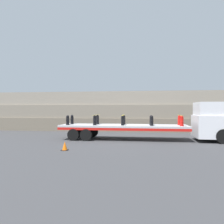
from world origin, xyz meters
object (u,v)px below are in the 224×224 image
fire_hydrant_black_far_3 (151,120)px  fire_hydrant_black_far_0 (72,120)px  fire_hydrant_red_near_4 (182,121)px  fire_hydrant_black_near_1 (95,120)px  fire_hydrant_black_far_1 (98,120)px  fire_hydrant_black_near_0 (68,120)px  fire_hydrant_black_near_2 (123,121)px  fire_hydrant_red_far_4 (179,120)px  traffic_cone (65,146)px  fire_hydrant_black_far_2 (124,120)px  truck_cab (212,122)px  flatbed_trailer (115,127)px  fire_hydrant_black_near_3 (152,121)px

fire_hydrant_black_far_3 → fire_hydrant_black_far_0: bearing=180.0°
fire_hydrant_black_far_0 → fire_hydrant_red_near_4: bearing=-7.0°
fire_hydrant_black_far_3 → fire_hydrant_black_near_1: bearing=-166.3°
fire_hydrant_black_far_1 → fire_hydrant_black_far_3: same height
fire_hydrant_black_near_0 → fire_hydrant_black_near_2: 4.52m
fire_hydrant_black_near_0 → fire_hydrant_red_near_4: (9.04, 0.00, 0.00)m
fire_hydrant_black_far_1 → fire_hydrant_black_near_2: (2.26, -1.10, 0.00)m
fire_hydrant_black_far_3 → fire_hydrant_red_far_4: same height
fire_hydrant_black_near_2 → traffic_cone: fire_hydrant_black_near_2 is taller
fire_hydrant_black_far_2 → truck_cab: bearing=-4.6°
flatbed_trailer → fire_hydrant_red_near_4: (5.18, -0.55, 0.60)m
fire_hydrant_black_near_2 → traffic_cone: size_ratio=1.48×
truck_cab → fire_hydrant_black_far_0: truck_cab is taller
fire_hydrant_black_near_3 → truck_cab: bearing=6.8°
truck_cab → traffic_cone: 11.27m
fire_hydrant_black_near_1 → fire_hydrant_black_far_2: size_ratio=1.00×
fire_hydrant_black_far_1 → fire_hydrant_black_far_3: size_ratio=1.00×
fire_hydrant_red_near_4 → fire_hydrant_red_far_4: 1.10m
fire_hydrant_black_far_2 → traffic_cone: 6.60m
fire_hydrant_red_far_4 → fire_hydrant_black_near_1: bearing=-170.7°
fire_hydrant_black_near_1 → fire_hydrant_black_near_3: bearing=0.0°
fire_hydrant_black_far_2 → traffic_cone: bearing=-118.4°
fire_hydrant_black_far_0 → fire_hydrant_black_far_2: size_ratio=1.00×
truck_cab → fire_hydrant_red_near_4: (-2.36, -0.55, 0.09)m
fire_hydrant_black_far_1 → fire_hydrant_red_far_4: size_ratio=1.00×
flatbed_trailer → fire_hydrant_black_far_1: size_ratio=12.92×
truck_cab → fire_hydrant_black_far_0: 11.41m
fire_hydrant_black_near_3 → fire_hydrant_red_far_4: same height
fire_hydrant_black_far_0 → traffic_cone: bearing=-75.8°
flatbed_trailer → fire_hydrant_red_far_4: bearing=6.1°
truck_cab → flatbed_trailer: truck_cab is taller
fire_hydrant_black_far_2 → fire_hydrant_red_far_4: 4.52m
fire_hydrant_black_far_0 → traffic_cone: 6.01m
fire_hydrant_black_far_0 → fire_hydrant_black_near_3: 6.87m
fire_hydrant_black_near_3 → flatbed_trailer: bearing=169.3°
truck_cab → fire_hydrant_black_far_1: size_ratio=3.81×
fire_hydrant_red_near_4 → fire_hydrant_black_far_2: bearing=166.3°
fire_hydrant_black_far_2 → fire_hydrant_red_far_4: same height
fire_hydrant_black_near_0 → fire_hydrant_red_near_4: same height
fire_hydrant_black_near_0 → fire_hydrant_red_near_4: bearing=0.0°
truck_cab → fire_hydrant_black_far_1: truck_cab is taller
truck_cab → fire_hydrant_black_far_0: bearing=177.2°
fire_hydrant_black_far_2 → fire_hydrant_red_near_4: same height
fire_hydrant_black_far_0 → fire_hydrant_red_near_4: same height
fire_hydrant_black_near_1 → fire_hydrant_red_near_4: 6.78m
fire_hydrant_black_near_1 → fire_hydrant_red_far_4: same height
fire_hydrant_black_far_1 → fire_hydrant_black_near_2: same height
fire_hydrant_black_far_3 → fire_hydrant_red_near_4: (2.26, -1.10, 0.00)m
fire_hydrant_black_near_1 → fire_hydrant_red_far_4: (6.78, 1.10, 0.00)m
fire_hydrant_black_near_0 → fire_hydrant_black_near_2: size_ratio=1.00×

